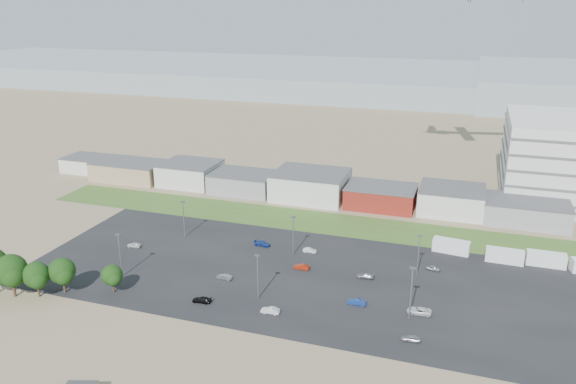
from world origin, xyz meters
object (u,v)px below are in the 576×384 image
at_px(parked_car_3, 202,300).
at_px(parked_car_0, 419,311).
at_px(parked_car_1, 357,302).
at_px(parked_car_7, 302,267).
at_px(parked_car_2, 410,338).
at_px(parked_car_5, 134,245).
at_px(parked_car_6, 262,244).
at_px(parked_car_11, 310,250).
at_px(parked_car_12, 365,276).
at_px(parked_car_13, 270,310).
at_px(box_trailer_a, 451,246).
at_px(parked_car_4, 224,277).
at_px(parked_car_8, 433,268).

bearing_deg(parked_car_3, parked_car_0, 98.28).
relative_size(parked_car_1, parked_car_7, 1.02).
relative_size(parked_car_2, parked_car_5, 1.01).
distance_m(parked_car_6, parked_car_11, 12.30).
xyz_separation_m(parked_car_12, parked_car_13, (-14.74, -20.33, 0.06)).
height_order(parked_car_2, parked_car_7, parked_car_7).
bearing_deg(parked_car_5, parked_car_7, 86.93).
bearing_deg(parked_car_3, parked_car_13, 87.46).
xyz_separation_m(parked_car_2, parked_car_12, (-12.33, 21.40, -0.05)).
bearing_deg(parked_car_6, box_trailer_a, -70.56).
height_order(parked_car_3, parked_car_13, parked_car_13).
height_order(parked_car_0, parked_car_6, parked_car_0).
xyz_separation_m(parked_car_4, parked_car_11, (13.79, 19.32, -0.02)).
height_order(parked_car_2, parked_car_3, parked_car_2).
xyz_separation_m(parked_car_1, parked_car_11, (-16.00, 20.88, -0.07)).
distance_m(parked_car_3, parked_car_12, 35.92).
xyz_separation_m(parked_car_4, parked_car_8, (42.99, 18.86, -0.01)).
bearing_deg(parked_car_4, parked_car_1, 89.33).
xyz_separation_m(parked_car_4, parked_car_7, (14.61, 10.02, 0.04)).
bearing_deg(parked_car_7, parked_car_5, -86.81).
bearing_deg(parked_car_7, parked_car_2, 52.89).
distance_m(box_trailer_a, parked_car_12, 26.30).
xyz_separation_m(parked_car_2, parked_car_3, (-41.66, 0.65, -0.03)).
bearing_deg(parked_car_4, parked_car_6, 177.92).
distance_m(box_trailer_a, parked_car_1, 35.74).
relative_size(parked_car_2, parked_car_7, 0.96).
distance_m(parked_car_0, parked_car_7, 29.58).
bearing_deg(parked_car_12, parked_car_8, 118.50).
xyz_separation_m(parked_car_0, parked_car_11, (-28.18, 20.55, -0.11)).
relative_size(parked_car_3, parked_car_8, 1.21).
xyz_separation_m(parked_car_7, parked_car_11, (-0.82, 9.31, -0.06)).
bearing_deg(parked_car_3, parked_car_7, 140.09).
xyz_separation_m(parked_car_3, parked_car_4, (0.18, 10.56, -0.01)).
relative_size(box_trailer_a, parked_car_5, 2.48).
bearing_deg(parked_car_6, parked_car_7, -119.43).
height_order(box_trailer_a, parked_car_3, box_trailer_a).
xyz_separation_m(parked_car_6, parked_car_8, (41.51, -0.44, -0.05)).
height_order(parked_car_8, parked_car_12, parked_car_8).
relative_size(parked_car_0, parked_car_12, 1.23).
distance_m(box_trailer_a, parked_car_2, 41.62).
distance_m(parked_car_6, parked_car_13, 32.14).
xyz_separation_m(parked_car_4, parked_car_12, (29.15, 10.19, -0.01)).
bearing_deg(parked_car_13, parked_car_8, 132.29).
bearing_deg(parked_car_2, parked_car_7, -130.91).
height_order(parked_car_6, parked_car_13, parked_car_13).
bearing_deg(parked_car_6, parked_car_2, -121.50).
xyz_separation_m(box_trailer_a, parked_car_2, (-4.79, -41.34, -1.02)).
relative_size(parked_car_4, parked_car_11, 1.04).
xyz_separation_m(box_trailer_a, parked_car_1, (-16.48, -31.69, -1.00)).
height_order(parked_car_1, parked_car_3, parked_car_1).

